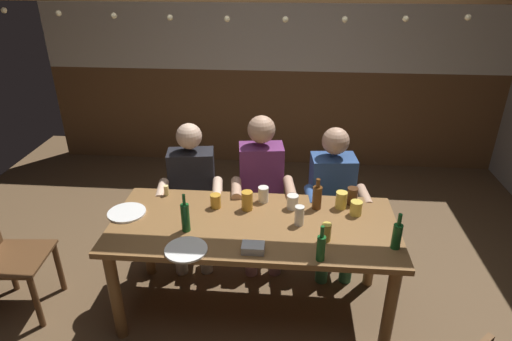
{
  "coord_description": "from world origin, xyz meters",
  "views": [
    {
      "loc": [
        0.22,
        -2.43,
        2.39
      ],
      "look_at": [
        0.0,
        0.24,
        1.06
      ],
      "focal_mm": 30.39,
      "sensor_mm": 36.0,
      "label": 1
    }
  ],
  "objects_px": {
    "person_2": "(333,193)",
    "table_candle": "(166,190)",
    "pint_glass_2": "(352,196)",
    "dining_table": "(254,236)",
    "pint_glass_6": "(326,232)",
    "pint_glass_7": "(247,201)",
    "pint_glass_8": "(216,201)",
    "condiment_caddy": "(253,248)",
    "pint_glass_0": "(341,200)",
    "plate_1": "(186,250)",
    "pint_glass_1": "(263,194)",
    "bottle_0": "(185,217)",
    "bottle_3": "(317,197)",
    "person_1": "(262,185)",
    "pint_glass_4": "(293,202)",
    "chair_empty_near_right": "(3,255)",
    "bottle_1": "(321,247)",
    "pint_glass_3": "(356,208)",
    "plate_0": "(127,213)",
    "pint_glass_5": "(299,216)",
    "bottle_2": "(397,235)"
  },
  "relations": [
    {
      "from": "bottle_0",
      "to": "pint_glass_4",
      "type": "distance_m",
      "value": 0.78
    },
    {
      "from": "pint_glass_6",
      "to": "pint_glass_8",
      "type": "height_order",
      "value": "pint_glass_6"
    },
    {
      "from": "condiment_caddy",
      "to": "bottle_3",
      "type": "height_order",
      "value": "bottle_3"
    },
    {
      "from": "person_2",
      "to": "pint_glass_2",
      "type": "bearing_deg",
      "value": 101.86
    },
    {
      "from": "bottle_1",
      "to": "pint_glass_6",
      "type": "distance_m",
      "value": 0.21
    },
    {
      "from": "plate_0",
      "to": "bottle_3",
      "type": "height_order",
      "value": "bottle_3"
    },
    {
      "from": "pint_glass_2",
      "to": "pint_glass_7",
      "type": "distance_m",
      "value": 0.77
    },
    {
      "from": "person_1",
      "to": "pint_glass_1",
      "type": "height_order",
      "value": "person_1"
    },
    {
      "from": "pint_glass_3",
      "to": "pint_glass_8",
      "type": "height_order",
      "value": "same"
    },
    {
      "from": "bottle_0",
      "to": "pint_glass_2",
      "type": "distance_m",
      "value": 1.21
    },
    {
      "from": "person_1",
      "to": "pint_glass_2",
      "type": "relative_size",
      "value": 9.84
    },
    {
      "from": "person_1",
      "to": "person_2",
      "type": "xyz_separation_m",
      "value": [
        0.58,
        -0.01,
        -0.04
      ]
    },
    {
      "from": "condiment_caddy",
      "to": "pint_glass_7",
      "type": "distance_m",
      "value": 0.5
    },
    {
      "from": "condiment_caddy",
      "to": "pint_glass_1",
      "type": "xyz_separation_m",
      "value": [
        0.02,
        0.61,
        0.03
      ]
    },
    {
      "from": "dining_table",
      "to": "pint_glass_2",
      "type": "relative_size",
      "value": 15.09
    },
    {
      "from": "bottle_3",
      "to": "pint_glass_4",
      "type": "distance_m",
      "value": 0.18
    },
    {
      "from": "bottle_0",
      "to": "pint_glass_8",
      "type": "height_order",
      "value": "bottle_0"
    },
    {
      "from": "bottle_0",
      "to": "pint_glass_7",
      "type": "bearing_deg",
      "value": 38.55
    },
    {
      "from": "bottle_2",
      "to": "person_2",
      "type": "bearing_deg",
      "value": 110.17
    },
    {
      "from": "condiment_caddy",
      "to": "bottle_2",
      "type": "height_order",
      "value": "bottle_2"
    },
    {
      "from": "chair_empty_near_right",
      "to": "pint_glass_8",
      "type": "xyz_separation_m",
      "value": [
        1.49,
        0.32,
        0.33
      ]
    },
    {
      "from": "pint_glass_4",
      "to": "plate_1",
      "type": "bearing_deg",
      "value": -139.27
    },
    {
      "from": "bottle_0",
      "to": "pint_glass_3",
      "type": "height_order",
      "value": "bottle_0"
    },
    {
      "from": "condiment_caddy",
      "to": "pint_glass_0",
      "type": "distance_m",
      "value": 0.81
    },
    {
      "from": "person_2",
      "to": "table_candle",
      "type": "distance_m",
      "value": 1.33
    },
    {
      "from": "person_1",
      "to": "pint_glass_7",
      "type": "relative_size",
      "value": 9.04
    },
    {
      "from": "condiment_caddy",
      "to": "pint_glass_8",
      "type": "distance_m",
      "value": 0.59
    },
    {
      "from": "condiment_caddy",
      "to": "pint_glass_0",
      "type": "xyz_separation_m",
      "value": [
        0.58,
        0.56,
        0.04
      ]
    },
    {
      "from": "bottle_2",
      "to": "pint_glass_6",
      "type": "bearing_deg",
      "value": 174.09
    },
    {
      "from": "person_1",
      "to": "plate_1",
      "type": "xyz_separation_m",
      "value": [
        -0.4,
        -0.99,
        0.06
      ]
    },
    {
      "from": "plate_1",
      "to": "bottle_2",
      "type": "bearing_deg",
      "value": 6.1
    },
    {
      "from": "condiment_caddy",
      "to": "bottle_1",
      "type": "height_order",
      "value": "bottle_1"
    },
    {
      "from": "bottle_3",
      "to": "pint_glass_7",
      "type": "distance_m",
      "value": 0.5
    },
    {
      "from": "pint_glass_8",
      "to": "pint_glass_3",
      "type": "bearing_deg",
      "value": -0.89
    },
    {
      "from": "pint_glass_6",
      "to": "pint_glass_8",
      "type": "xyz_separation_m",
      "value": [
        -0.77,
        0.34,
        -0.01
      ]
    },
    {
      "from": "condiment_caddy",
      "to": "person_1",
      "type": "bearing_deg",
      "value": 90.93
    },
    {
      "from": "pint_glass_5",
      "to": "pint_glass_6",
      "type": "height_order",
      "value": "pint_glass_5"
    },
    {
      "from": "pint_glass_6",
      "to": "pint_glass_1",
      "type": "bearing_deg",
      "value": 133.37
    },
    {
      "from": "pint_glass_3",
      "to": "pint_glass_7",
      "type": "height_order",
      "value": "pint_glass_7"
    },
    {
      "from": "pint_glass_2",
      "to": "dining_table",
      "type": "bearing_deg",
      "value": -155.43
    },
    {
      "from": "chair_empty_near_right",
      "to": "pint_glass_4",
      "type": "distance_m",
      "value": 2.1
    },
    {
      "from": "bottle_1",
      "to": "pint_glass_3",
      "type": "bearing_deg",
      "value": 62.69
    },
    {
      "from": "bottle_1",
      "to": "pint_glass_2",
      "type": "distance_m",
      "value": 0.73
    },
    {
      "from": "plate_1",
      "to": "dining_table",
      "type": "bearing_deg",
      "value": 41.22
    },
    {
      "from": "plate_1",
      "to": "bottle_0",
      "type": "height_order",
      "value": "bottle_0"
    },
    {
      "from": "bottle_3",
      "to": "pint_glass_3",
      "type": "bearing_deg",
      "value": -13.13
    },
    {
      "from": "pint_glass_6",
      "to": "pint_glass_7",
      "type": "bearing_deg",
      "value": 148.07
    },
    {
      "from": "plate_0",
      "to": "pint_glass_5",
      "type": "height_order",
      "value": "pint_glass_5"
    },
    {
      "from": "person_2",
      "to": "chair_empty_near_right",
      "type": "distance_m",
      "value": 2.5
    },
    {
      "from": "person_2",
      "to": "table_candle",
      "type": "xyz_separation_m",
      "value": [
        -1.28,
        -0.31,
        0.14
      ]
    }
  ]
}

